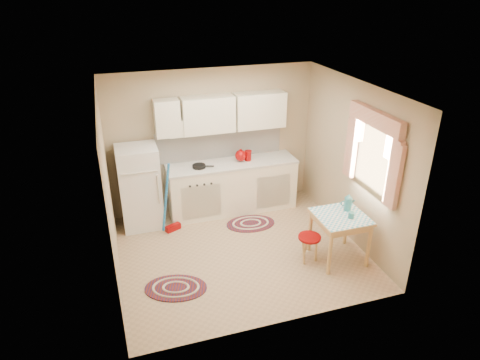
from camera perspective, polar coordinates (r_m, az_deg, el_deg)
name	(u,v)px	position (r m, az deg, el deg)	size (l,w,h in m)	color
room_shell	(246,147)	(6.18, 0.74, 4.36)	(3.64, 3.60, 2.52)	tan
fridge	(140,187)	(7.20, -13.19, -0.95)	(0.65, 0.60, 1.40)	white
broom	(171,198)	(6.97, -9.20, -2.43)	(0.28, 0.12, 1.20)	#1D6BB5
base_cabinets	(232,187)	(7.60, -1.06, -0.97)	(2.25, 0.60, 0.88)	white
countertop	(232,163)	(7.41, -1.09, 2.22)	(2.27, 0.62, 0.04)	silver
frying_pan	(199,166)	(7.22, -5.49, 1.83)	(0.22, 0.22, 0.05)	black
red_kettle	(241,156)	(7.40, 0.09, 3.28)	(0.22, 0.19, 0.22)	#8B0505
red_canister	(248,156)	(7.45, 1.10, 3.20)	(0.11, 0.11, 0.16)	#8B0505
table	(339,237)	(6.50, 13.02, -7.45)	(0.72, 0.72, 0.72)	tan
stool	(309,248)	(6.44, 9.14, -8.99)	(0.33, 0.33, 0.42)	#8B0505
coffee_pot	(348,202)	(6.42, 14.22, -2.88)	(0.14, 0.12, 0.28)	teal
mug	(351,215)	(6.26, 14.60, -4.58)	(0.08, 0.08, 0.10)	teal
rug_center	(251,224)	(7.35, 1.42, -5.83)	(0.83, 0.56, 0.02)	maroon
rug_left	(176,288)	(6.03, -8.55, -14.04)	(0.85, 0.56, 0.02)	maroon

